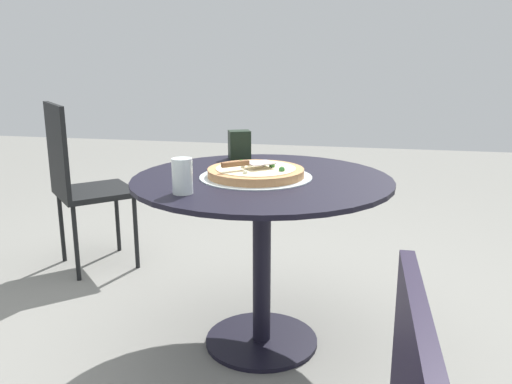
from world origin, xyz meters
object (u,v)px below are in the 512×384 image
Objects in this scene: pizza_server at (247,163)px; pizza_on_tray at (256,173)px; drinking_cup at (182,176)px; napkin_dispenser at (239,145)px; patio_table at (262,217)px; patio_chair_near at (79,177)px.

pizza_on_tray is at bearing 148.64° from pizza_server.
drinking_cup is at bearing -33.07° from pizza_on_tray.
pizza_on_tray is 0.07m from pizza_server.
napkin_dispenser reaches higher than drinking_cup.
patio_table is 0.43m from drinking_cup.
drinking_cup is 0.94× the size of napkin_dispenser.
patio_table is 5.20× the size of pizza_server.
patio_table is 0.18m from pizza_on_tray.
patio_chair_near is at bearing -120.69° from pizza_server.
napkin_dispenser is at bearing -157.13° from pizza_on_tray.
patio_chair_near reaches higher than napkin_dispenser.
patio_chair_near is at bearing -134.53° from drinking_cup.
patio_chair_near is at bearing 142.26° from napkin_dispenser.
drinking_cup is at bearing 45.47° from patio_chair_near.
napkin_dispenser is at bearing 75.60° from patio_chair_near.
patio_chair_near is (-0.89, -0.90, -0.24)m from drinking_cup.
napkin_dispenser is (-0.39, -0.12, 0.00)m from pizza_server.
napkin_dispenser reaches higher than pizza_server.
napkin_dispenser is at bearing 176.03° from drinking_cup.
napkin_dispenser reaches higher than pizza_on_tray.
patio_chair_near reaches higher than pizza_server.
pizza_server is at bearing 59.31° from patio_chair_near.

